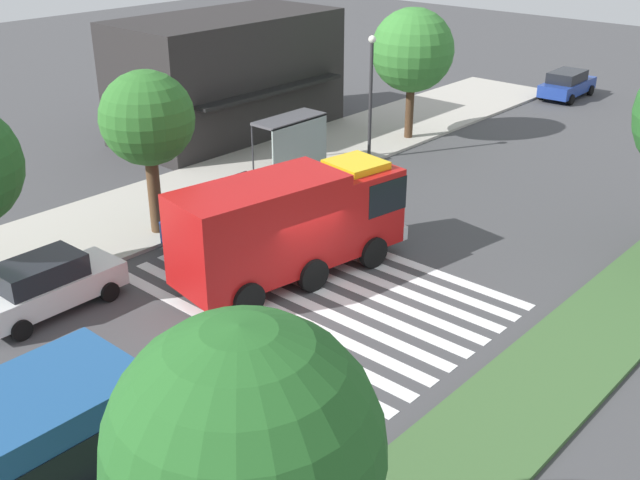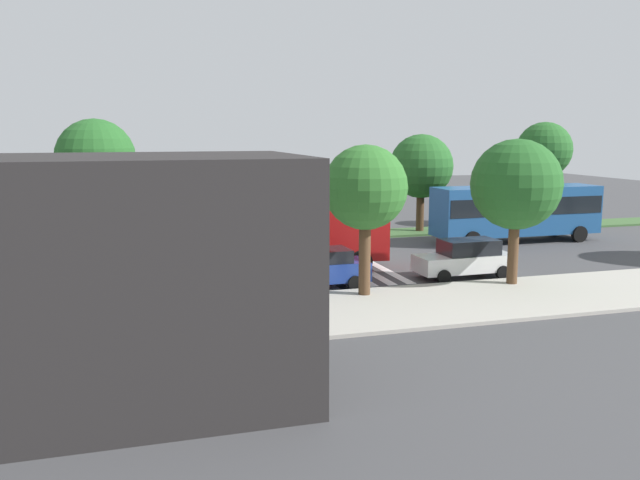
% 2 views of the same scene
% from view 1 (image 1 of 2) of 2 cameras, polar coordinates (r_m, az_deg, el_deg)
% --- Properties ---
extents(ground_plane, '(120.00, 120.00, 0.00)m').
position_cam_1_polar(ground_plane, '(24.95, -0.39, -3.82)').
color(ground_plane, '#424244').
extents(sidewalk, '(60.00, 5.95, 0.14)m').
position_cam_1_polar(sidewalk, '(31.45, -13.28, 1.89)').
color(sidewalk, '#ADA89E').
rests_on(sidewalk, ground_plane).
extents(median_strip, '(60.00, 3.00, 0.14)m').
position_cam_1_polar(median_strip, '(21.19, 16.12, -10.41)').
color(median_strip, '#3D6033').
rests_on(median_strip, ground_plane).
extents(crosswalk, '(7.65, 11.68, 0.01)m').
position_cam_1_polar(crosswalk, '(25.01, -0.23, -3.73)').
color(crosswalk, silver).
rests_on(crosswalk, ground_plane).
extents(fire_truck, '(8.60, 3.74, 3.59)m').
position_cam_1_polar(fire_truck, '(25.18, -1.82, 1.54)').
color(fire_truck, '#B71414').
rests_on(fire_truck, ground_plane).
extents(parked_car_west, '(4.63, 2.08, 1.79)m').
position_cam_1_polar(parked_car_west, '(24.86, -19.76, -3.15)').
color(parked_car_west, silver).
rests_on(parked_car_west, ground_plane).
extents(parked_car_mid, '(4.69, 2.13, 1.69)m').
position_cam_1_polar(parked_car_mid, '(28.53, -7.15, 1.75)').
color(parked_car_mid, navy).
rests_on(parked_car_mid, ground_plane).
extents(parked_car_east, '(4.73, 2.27, 1.69)m').
position_cam_1_polar(parked_car_east, '(50.97, 17.98, 11.02)').
color(parked_car_east, navy).
rests_on(parked_car_east, ground_plane).
extents(bus_stop_shelter, '(3.50, 1.40, 2.46)m').
position_cam_1_polar(bus_stop_shelter, '(34.69, -1.91, 7.90)').
color(bus_stop_shelter, '#4C4C51').
rests_on(bus_stop_shelter, sidewalk).
extents(bench_near_shelter, '(1.60, 0.50, 0.90)m').
position_cam_1_polar(bench_near_shelter, '(32.46, -6.70, 4.12)').
color(bench_near_shelter, black).
rests_on(bench_near_shelter, sidewalk).
extents(street_lamp, '(0.36, 0.36, 5.74)m').
position_cam_1_polar(street_lamp, '(36.46, 3.82, 11.40)').
color(street_lamp, '#2D2D30').
rests_on(street_lamp, sidewalk).
extents(storefront_building, '(11.83, 6.71, 6.15)m').
position_cam_1_polar(storefront_building, '(41.05, -6.90, 12.10)').
color(storefront_building, '#282626').
rests_on(storefront_building, ground_plane).
extents(sidewalk_tree_center, '(3.41, 3.41, 6.09)m').
position_cam_1_polar(sidewalk_tree_center, '(28.16, -12.78, 8.78)').
color(sidewalk_tree_center, '#513823').
rests_on(sidewalk_tree_center, sidewalk).
extents(sidewalk_tree_east, '(4.16, 4.16, 6.57)m').
position_cam_1_polar(sidewalk_tree_east, '(39.46, 6.92, 13.87)').
color(sidewalk_tree_east, '#47301E').
rests_on(sidewalk_tree_east, sidewalk).
extents(median_tree_west, '(4.22, 4.22, 6.42)m').
position_cam_1_polar(median_tree_west, '(11.68, -5.61, -15.38)').
color(median_tree_west, '#47301E').
rests_on(median_tree_west, median_strip).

